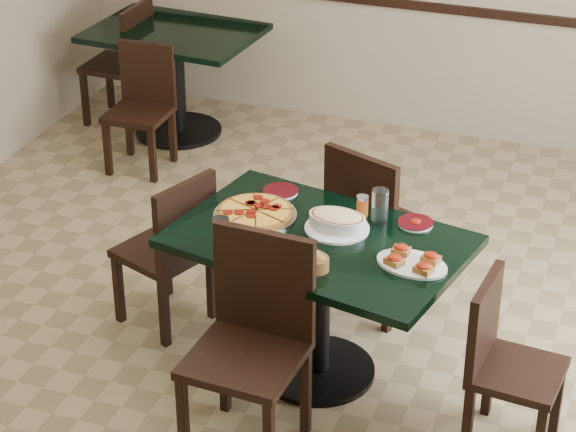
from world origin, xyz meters
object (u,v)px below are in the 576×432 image
(chair_far, at_px, (373,222))
(bread_basket, at_px, (307,260))
(back_table, at_px, (175,62))
(back_chair_near, at_px, (143,101))
(back_chair_left, at_px, (126,57))
(chair_right, at_px, (503,357))
(main_table, at_px, (319,272))
(lasagna_casserole, at_px, (337,221))
(chair_near, at_px, (254,331))
(chair_left, at_px, (173,245))
(pepperoni_pizza, at_px, (255,213))
(bruschetta_platter, at_px, (412,261))

(chair_far, bearing_deg, bread_basket, 108.56)
(back_table, relative_size, back_chair_near, 1.43)
(back_chair_left, bearing_deg, chair_right, 52.13)
(main_table, height_order, lasagna_casserole, lasagna_casserole)
(chair_near, bearing_deg, chair_left, 139.13)
(chair_left, bearing_deg, pepperoni_pizza, 103.63)
(chair_far, bearing_deg, back_chair_near, -10.59)
(back_chair_near, xyz_separation_m, bruschetta_platter, (2.26, -1.90, 0.33))
(main_table, height_order, back_chair_left, back_chair_left)
(chair_far, bearing_deg, main_table, 104.25)
(lasagna_casserole, relative_size, bread_basket, 1.43)
(main_table, height_order, chair_right, chair_right)
(main_table, height_order, back_chair_near, back_chair_near)
(chair_right, relative_size, chair_left, 0.94)
(chair_far, distance_m, back_chair_left, 2.89)
(chair_near, relative_size, chair_left, 1.16)
(chair_near, xyz_separation_m, back_chair_near, (-1.69, 2.33, -0.11))
(chair_right, distance_m, bread_basket, 0.93)
(back_chair_near, bearing_deg, back_chair_left, 124.40)
(back_table, distance_m, chair_right, 3.69)
(chair_near, bearing_deg, main_table, 81.02)
(chair_near, height_order, back_chair_left, chair_near)
(back_table, xyz_separation_m, lasagna_casserole, (1.86, -2.22, 0.27))
(chair_far, distance_m, pepperoni_pizza, 0.72)
(back_table, bearing_deg, chair_right, -38.81)
(chair_far, relative_size, bread_basket, 4.47)
(back_table, xyz_separation_m, chair_near, (1.70, -2.85, 0.03))
(chair_far, bearing_deg, chair_right, 156.56)
(pepperoni_pizza, xyz_separation_m, bruschetta_platter, (0.80, -0.19, 0.01))
(chair_far, relative_size, chair_left, 1.10)
(lasagna_casserole, bearing_deg, back_table, 133.81)
(chair_near, xyz_separation_m, bread_basket, (0.15, 0.26, 0.24))
(chair_near, height_order, lasagna_casserole, chair_near)
(chair_right, height_order, lasagna_casserole, lasagna_casserole)
(bread_basket, bearing_deg, back_chair_left, 135.29)
(back_chair_near, distance_m, back_chair_left, 0.71)
(back_table, bearing_deg, main_table, -47.95)
(chair_right, bearing_deg, chair_left, 84.06)
(main_table, relative_size, back_chair_left, 1.64)
(bread_basket, distance_m, bruschetta_platter, 0.45)
(back_table, bearing_deg, back_chair_near, -85.00)
(main_table, xyz_separation_m, chair_near, (-0.11, -0.53, -0.02))
(back_chair_left, distance_m, bruschetta_platter, 3.65)
(chair_far, distance_m, chair_near, 1.17)
(chair_near, distance_m, chair_left, 0.97)
(chair_near, xyz_separation_m, chair_right, (1.01, 0.34, -0.11))
(back_chair_near, height_order, bread_basket, bread_basket)
(main_table, relative_size, back_chair_near, 1.78)
(chair_left, height_order, bread_basket, chair_left)
(back_chair_left, distance_m, lasagna_casserole, 3.23)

